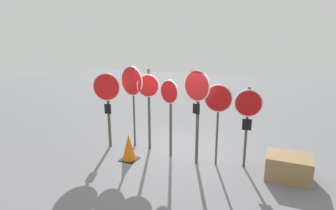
{
  "coord_description": "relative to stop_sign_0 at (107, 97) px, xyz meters",
  "views": [
    {
      "loc": [
        2.79,
        -6.81,
        3.25
      ],
      "look_at": [
        -0.19,
        0.0,
        1.48
      ],
      "focal_mm": 28.0,
      "sensor_mm": 36.0,
      "label": 1
    }
  ],
  "objects": [
    {
      "name": "stop_sign_4",
      "position": [
        2.87,
        -0.03,
        0.19
      ],
      "size": [
        0.77,
        0.31,
        2.58
      ],
      "rotation": [
        0.0,
        0.0,
        -0.35
      ],
      "color": "#474238",
      "rests_on": "ground"
    },
    {
      "name": "stop_sign_5",
      "position": [
        3.4,
        0.1,
        0.05
      ],
      "size": [
        0.73,
        0.14,
        2.23
      ],
      "rotation": [
        0.0,
        0.0,
        0.09
      ],
      "color": "#474238",
      "rests_on": "ground"
    },
    {
      "name": "stop_sign_3",
      "position": [
        2.04,
        0.12,
        -0.03
      ],
      "size": [
        0.64,
        0.27,
        2.27
      ],
      "rotation": [
        0.0,
        0.0,
        -0.37
      ],
      "color": "#474238",
      "rests_on": "ground"
    },
    {
      "name": "stop_sign_2",
      "position": [
        1.25,
        0.34,
        0.05
      ],
      "size": [
        0.68,
        0.2,
        2.51
      ],
      "rotation": [
        0.0,
        0.0,
        0.21
      ],
      "color": "#474238",
      "rests_on": "ground"
    },
    {
      "name": "stop_sign_6",
      "position": [
        4.14,
        0.24,
        -0.09
      ],
      "size": [
        0.7,
        0.18,
        2.17
      ],
      "rotation": [
        0.0,
        0.0,
        0.18
      ],
      "color": "#474238",
      "rests_on": "ground"
    },
    {
      "name": "ground_plane",
      "position": [
        2.07,
        0.36,
        -1.63
      ],
      "size": [
        40.0,
        40.0,
        0.0
      ],
      "primitive_type": "plane",
      "color": "slate"
    },
    {
      "name": "traffic_cone_0",
      "position": [
        1.07,
        -0.56,
        -1.26
      ],
      "size": [
        0.47,
        0.47,
        0.75
      ],
      "color": "black",
      "rests_on": "ground"
    },
    {
      "name": "storage_crate",
      "position": [
        5.19,
        0.09,
        -1.33
      ],
      "size": [
        1.02,
        0.8,
        0.6
      ],
      "color": "olive",
      "rests_on": "ground"
    },
    {
      "name": "stop_sign_1",
      "position": [
        0.68,
        0.35,
        0.31
      ],
      "size": [
        0.87,
        0.26,
        2.56
      ],
      "rotation": [
        0.0,
        0.0,
        -0.25
      ],
      "color": "#474238",
      "rests_on": "ground"
    },
    {
      "name": "stop_sign_0",
      "position": [
        0.0,
        0.0,
        0.0
      ],
      "size": [
        0.81,
        0.31,
        2.37
      ],
      "rotation": [
        0.0,
        0.0,
        0.33
      ],
      "color": "#474238",
      "rests_on": "ground"
    }
  ]
}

